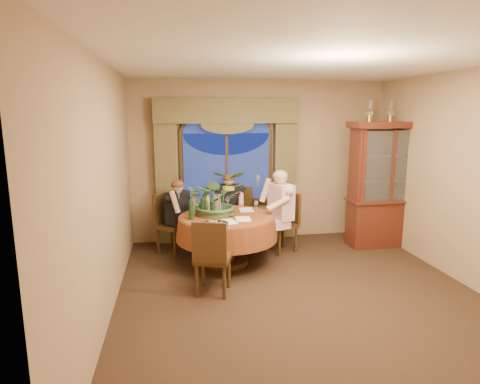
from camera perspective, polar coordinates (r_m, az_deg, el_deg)
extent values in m
plane|color=black|center=(5.19, 8.66, -14.46)|extent=(5.00, 5.00, 0.00)
plane|color=#8D7051|center=(7.15, 2.81, 4.40)|extent=(4.50, 0.00, 4.50)
plane|color=#8D7051|center=(5.87, 30.46, 1.44)|extent=(0.00, 5.00, 5.00)
plane|color=white|center=(4.73, 9.69, 17.89)|extent=(5.00, 5.00, 0.00)
cube|color=#4C4424|center=(6.90, -10.35, 2.15)|extent=(0.38, 0.14, 2.32)
cube|color=#4C4424|center=(7.17, 6.36, 2.59)|extent=(0.38, 0.14, 2.32)
cylinder|color=maroon|center=(6.02, -1.89, -6.84)|extent=(1.82, 1.82, 0.75)
cube|color=#3E140C|center=(7.18, 20.00, 0.95)|extent=(1.30, 0.52, 2.10)
cube|color=black|center=(6.57, 5.92, -4.43)|extent=(0.55, 0.55, 0.96)
cube|color=black|center=(6.95, -0.19, -3.49)|extent=(0.54, 0.54, 0.96)
cube|color=black|center=(6.57, -9.57, -4.51)|extent=(0.59, 0.59, 0.96)
cube|color=black|center=(5.07, -3.85, -9.10)|extent=(0.53, 0.53, 0.96)
imported|color=#3A5C35|center=(5.90, -3.30, 2.30)|extent=(0.88, 0.98, 0.76)
imported|color=#515F2F|center=(5.90, -1.35, -3.21)|extent=(0.14, 0.14, 0.04)
cylinder|color=black|center=(5.46, -3.53, -4.52)|extent=(0.35, 0.35, 0.02)
cylinder|color=black|center=(5.71, -6.95, -2.29)|extent=(0.07, 0.07, 0.33)
cylinder|color=tan|center=(5.93, -4.65, -1.76)|extent=(0.07, 0.07, 0.33)
cylinder|color=black|center=(5.79, -3.95, -2.05)|extent=(0.07, 0.07, 0.33)
cylinder|color=black|center=(6.05, -5.01, -1.51)|extent=(0.07, 0.07, 0.33)
cylinder|color=tan|center=(5.97, -6.55, -1.70)|extent=(0.07, 0.07, 0.33)
cylinder|color=black|center=(5.85, -5.28, -1.94)|extent=(0.07, 0.07, 0.33)
cube|color=white|center=(5.72, 0.45, -3.86)|extent=(0.23, 0.32, 0.00)
cube|color=white|center=(6.26, 0.91, -2.55)|extent=(0.22, 0.31, 0.00)
cube|color=white|center=(5.58, -1.72, -4.25)|extent=(0.26, 0.33, 0.00)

